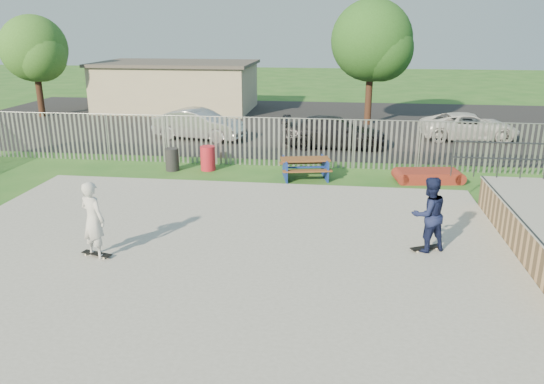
# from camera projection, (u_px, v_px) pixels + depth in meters

# --- Properties ---
(ground) EXTENTS (120.00, 120.00, 0.00)m
(ground) POSITION_uv_depth(u_px,v_px,m) (215.00, 255.00, 13.55)
(ground) COLOR #265F20
(ground) RESTS_ON ground
(concrete_slab) EXTENTS (15.00, 12.00, 0.15)m
(concrete_slab) POSITION_uv_depth(u_px,v_px,m) (215.00, 252.00, 13.53)
(concrete_slab) COLOR gray
(concrete_slab) RESTS_ON ground
(fence) EXTENTS (26.04, 16.02, 2.00)m
(fence) POSITION_uv_depth(u_px,v_px,m) (276.00, 171.00, 17.46)
(fence) COLOR gray
(fence) RESTS_ON ground
(picnic_table) EXTENTS (2.10, 1.85, 0.77)m
(picnic_table) POSITION_uv_depth(u_px,v_px,m) (305.00, 168.00, 20.14)
(picnic_table) COLOR brown
(picnic_table) RESTS_ON ground
(funbox) EXTENTS (2.24, 1.34, 0.42)m
(funbox) POSITION_uv_depth(u_px,v_px,m) (428.00, 176.00, 19.75)
(funbox) COLOR maroon
(funbox) RESTS_ON ground
(trash_bin_red) EXTENTS (0.59, 0.59, 0.98)m
(trash_bin_red) POSITION_uv_depth(u_px,v_px,m) (208.00, 158.00, 21.21)
(trash_bin_red) COLOR #B31B29
(trash_bin_red) RESTS_ON ground
(trash_bin_grey) EXTENTS (0.54, 0.54, 0.91)m
(trash_bin_grey) POSITION_uv_depth(u_px,v_px,m) (172.00, 159.00, 21.17)
(trash_bin_grey) COLOR #232326
(trash_bin_grey) RESTS_ON ground
(parking_lot) EXTENTS (40.00, 18.00, 0.02)m
(parking_lot) POSITION_uv_depth(u_px,v_px,m) (289.00, 123.00, 31.50)
(parking_lot) COLOR black
(parking_lot) RESTS_ON ground
(car_silver) EXTENTS (4.84, 2.48, 1.52)m
(car_silver) POSITION_uv_depth(u_px,v_px,m) (199.00, 124.00, 26.75)
(car_silver) COLOR silver
(car_silver) RESTS_ON parking_lot
(car_dark) EXTENTS (5.02, 2.16, 1.44)m
(car_dark) POSITION_uv_depth(u_px,v_px,m) (335.00, 132.00, 25.02)
(car_dark) COLOR black
(car_dark) RESTS_ON parking_lot
(car_white) EXTENTS (4.91, 2.48, 1.33)m
(car_white) POSITION_uv_depth(u_px,v_px,m) (469.00, 126.00, 26.71)
(car_white) COLOR silver
(car_white) RESTS_ON parking_lot
(building) EXTENTS (10.40, 6.40, 3.20)m
(building) POSITION_uv_depth(u_px,v_px,m) (177.00, 86.00, 35.78)
(building) COLOR #B7AD8C
(building) RESTS_ON ground
(tree_left) EXTENTS (4.01, 4.01, 6.19)m
(tree_left) POSITION_uv_depth(u_px,v_px,m) (34.00, 49.00, 32.35)
(tree_left) COLOR #3E2418
(tree_left) RESTS_ON ground
(tree_mid) EXTENTS (4.54, 4.54, 7.00)m
(tree_mid) POSITION_uv_depth(u_px,v_px,m) (372.00, 41.00, 29.59)
(tree_mid) COLOR #41271A
(tree_mid) RESTS_ON ground
(skateboard_a) EXTENTS (0.81, 0.53, 0.08)m
(skateboard_a) POSITION_uv_depth(u_px,v_px,m) (425.00, 248.00, 13.45)
(skateboard_a) COLOR black
(skateboard_a) RESTS_ON concrete_slab
(skateboard_b) EXTENTS (0.82, 0.40, 0.08)m
(skateboard_b) POSITION_uv_depth(u_px,v_px,m) (97.00, 255.00, 13.10)
(skateboard_b) COLOR black
(skateboard_b) RESTS_ON concrete_slab
(skater_navy) EXTENTS (1.16, 1.07, 1.92)m
(skater_navy) POSITION_uv_depth(u_px,v_px,m) (428.00, 214.00, 13.17)
(skater_navy) COLOR #131A3D
(skater_navy) RESTS_ON concrete_slab
(skater_white) EXTENTS (0.83, 0.72, 1.92)m
(skater_white) POSITION_uv_depth(u_px,v_px,m) (93.00, 220.00, 12.82)
(skater_white) COLOR silver
(skater_white) RESTS_ON concrete_slab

